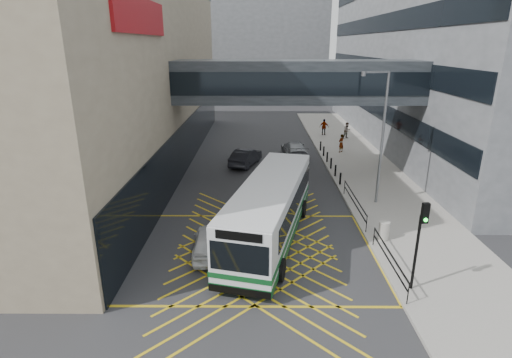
{
  "coord_description": "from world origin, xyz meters",
  "views": [
    {
      "loc": [
        0.14,
        -18.17,
        10.13
      ],
      "look_at": [
        0.0,
        4.0,
        2.6
      ],
      "focal_mm": 28.0,
      "sensor_mm": 36.0,
      "label": 1
    }
  ],
  "objects_px": {
    "bus": "(271,208)",
    "car_white": "(209,241)",
    "traffic_light": "(420,234)",
    "car_silver": "(295,148)",
    "litter_bin": "(384,230)",
    "car_dark": "(246,157)",
    "pedestrian_a": "(341,143)",
    "pedestrian_b": "(347,131)",
    "street_lamp": "(380,131)",
    "pedestrian_c": "(324,127)"
  },
  "relations": [
    {
      "from": "traffic_light",
      "to": "litter_bin",
      "type": "bearing_deg",
      "value": 78.55
    },
    {
      "from": "bus",
      "to": "car_white",
      "type": "bearing_deg",
      "value": -137.5
    },
    {
      "from": "car_silver",
      "to": "street_lamp",
      "type": "height_order",
      "value": "street_lamp"
    },
    {
      "from": "litter_bin",
      "to": "pedestrian_c",
      "type": "height_order",
      "value": "pedestrian_c"
    },
    {
      "from": "car_dark",
      "to": "pedestrian_b",
      "type": "relative_size",
      "value": 2.65
    },
    {
      "from": "car_white",
      "to": "litter_bin",
      "type": "relative_size",
      "value": 4.37
    },
    {
      "from": "street_lamp",
      "to": "pedestrian_b",
      "type": "relative_size",
      "value": 4.77
    },
    {
      "from": "bus",
      "to": "pedestrian_b",
      "type": "relative_size",
      "value": 6.84
    },
    {
      "from": "street_lamp",
      "to": "pedestrian_a",
      "type": "xyz_separation_m",
      "value": [
        0.35,
        12.94,
        -3.93
      ]
    },
    {
      "from": "car_silver",
      "to": "litter_bin",
      "type": "xyz_separation_m",
      "value": [
        3.33,
        -17.24,
        -0.1
      ]
    },
    {
      "from": "street_lamp",
      "to": "pedestrian_a",
      "type": "relative_size",
      "value": 4.84
    },
    {
      "from": "traffic_light",
      "to": "litter_bin",
      "type": "relative_size",
      "value": 4.08
    },
    {
      "from": "pedestrian_a",
      "to": "street_lamp",
      "type": "bearing_deg",
      "value": 46.25
    },
    {
      "from": "street_lamp",
      "to": "pedestrian_a",
      "type": "bearing_deg",
      "value": 73.82
    },
    {
      "from": "street_lamp",
      "to": "pedestrian_b",
      "type": "distance_m",
      "value": 19.39
    },
    {
      "from": "bus",
      "to": "pedestrian_c",
      "type": "distance_m",
      "value": 26.39
    },
    {
      "from": "car_white",
      "to": "pedestrian_c",
      "type": "bearing_deg",
      "value": -113.28
    },
    {
      "from": "traffic_light",
      "to": "street_lamp",
      "type": "distance_m",
      "value": 10.22
    },
    {
      "from": "car_white",
      "to": "car_silver",
      "type": "height_order",
      "value": "car_silver"
    },
    {
      "from": "car_dark",
      "to": "litter_bin",
      "type": "xyz_separation_m",
      "value": [
        7.86,
        -14.3,
        -0.08
      ]
    },
    {
      "from": "street_lamp",
      "to": "litter_bin",
      "type": "distance_m",
      "value": 6.84
    },
    {
      "from": "car_silver",
      "to": "pedestrian_b",
      "type": "distance_m",
      "value": 9.38
    },
    {
      "from": "litter_bin",
      "to": "car_white",
      "type": "bearing_deg",
      "value": -171.82
    },
    {
      "from": "car_dark",
      "to": "car_white",
      "type": "bearing_deg",
      "value": 104.13
    },
    {
      "from": "traffic_light",
      "to": "pedestrian_c",
      "type": "bearing_deg",
      "value": 78.47
    },
    {
      "from": "bus",
      "to": "traffic_light",
      "type": "xyz_separation_m",
      "value": [
        5.94,
        -5.08,
        1.01
      ]
    },
    {
      "from": "street_lamp",
      "to": "pedestrian_a",
      "type": "distance_m",
      "value": 13.53
    },
    {
      "from": "bus",
      "to": "street_lamp",
      "type": "distance_m",
      "value": 9.07
    },
    {
      "from": "bus",
      "to": "traffic_light",
      "type": "height_order",
      "value": "traffic_light"
    },
    {
      "from": "car_white",
      "to": "pedestrian_b",
      "type": "height_order",
      "value": "pedestrian_b"
    },
    {
      "from": "pedestrian_a",
      "to": "litter_bin",
      "type": "bearing_deg",
      "value": 43.89
    },
    {
      "from": "litter_bin",
      "to": "street_lamp",
      "type": "bearing_deg",
      "value": 80.34
    },
    {
      "from": "litter_bin",
      "to": "pedestrian_a",
      "type": "bearing_deg",
      "value": 86.1
    },
    {
      "from": "car_white",
      "to": "pedestrian_b",
      "type": "relative_size",
      "value": 2.44
    },
    {
      "from": "car_white",
      "to": "traffic_light",
      "type": "height_order",
      "value": "traffic_light"
    },
    {
      "from": "car_white",
      "to": "pedestrian_b",
      "type": "xyz_separation_m",
      "value": [
        12.26,
        25.42,
        0.36
      ]
    },
    {
      "from": "car_silver",
      "to": "street_lamp",
      "type": "xyz_separation_m",
      "value": [
        4.22,
        -12.0,
        4.21
      ]
    },
    {
      "from": "car_dark",
      "to": "pedestrian_a",
      "type": "bearing_deg",
      "value": -137.8
    },
    {
      "from": "car_white",
      "to": "pedestrian_a",
      "type": "height_order",
      "value": "pedestrian_a"
    },
    {
      "from": "bus",
      "to": "litter_bin",
      "type": "bearing_deg",
      "value": 10.17
    },
    {
      "from": "pedestrian_b",
      "to": "traffic_light",
      "type": "bearing_deg",
      "value": -125.68
    },
    {
      "from": "bus",
      "to": "litter_bin",
      "type": "height_order",
      "value": "bus"
    },
    {
      "from": "pedestrian_a",
      "to": "traffic_light",
      "type": "bearing_deg",
      "value": 44.35
    },
    {
      "from": "pedestrian_b",
      "to": "car_silver",
      "type": "bearing_deg",
      "value": -162.3
    },
    {
      "from": "litter_bin",
      "to": "pedestrian_a",
      "type": "distance_m",
      "value": 18.23
    },
    {
      "from": "car_dark",
      "to": "pedestrian_c",
      "type": "relative_size",
      "value": 2.57
    },
    {
      "from": "car_silver",
      "to": "car_white",
      "type": "bearing_deg",
      "value": 67.64
    },
    {
      "from": "pedestrian_a",
      "to": "car_white",
      "type": "bearing_deg",
      "value": 19.62
    },
    {
      "from": "car_dark",
      "to": "pedestrian_a",
      "type": "height_order",
      "value": "pedestrian_a"
    },
    {
      "from": "car_dark",
      "to": "pedestrian_b",
      "type": "bearing_deg",
      "value": -119.0
    }
  ]
}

